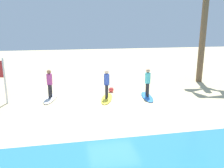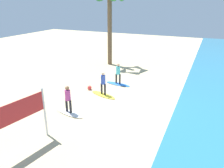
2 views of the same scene
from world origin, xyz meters
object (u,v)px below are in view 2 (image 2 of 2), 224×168
object	(u,v)px
surfboard_blue	(118,84)
palm_tree	(110,3)
surfer_blue	(118,72)
surfer_yellow	(103,82)
surfer_white	(68,97)
beach_ball	(90,88)
surfboard_white	(69,113)
surfboard_yellow	(103,95)

from	to	relation	value
surfboard_blue	palm_tree	size ratio (longest dim) A/B	0.28
surfer_blue	surfer_yellow	world-z (taller)	same
surfer_yellow	surfer_white	bearing A→B (deg)	-11.97
surfer_yellow	surfboard_blue	bearing A→B (deg)	177.66
surfer_white	palm_tree	bearing A→B (deg)	-167.68
beach_ball	surfboard_white	bearing A→B (deg)	11.30
palm_tree	beach_ball	bearing A→B (deg)	12.85
surfboard_blue	beach_ball	xyz separation A→B (m)	(1.87, -1.52, 0.12)
surfboard_blue	surfboard_white	distance (m)	5.64
surfer_blue	surfboard_yellow	bearing A→B (deg)	-2.34
surfer_yellow	beach_ball	xyz separation A→B (m)	(-0.53, -1.42, -0.88)
surfer_blue	surfer_white	world-z (taller)	same
surfboard_yellow	surfboard_white	size ratio (longest dim) A/B	1.00
surfer_yellow	surfer_white	xyz separation A→B (m)	(3.18, -0.67, 0.00)
palm_tree	beach_ball	size ratio (longest dim) A/B	23.48
surfboard_white	palm_tree	distance (m)	12.58
surfboard_blue	surfer_yellow	world-z (taller)	surfer_yellow
surfer_blue	surfer_white	xyz separation A→B (m)	(5.59, -0.77, 0.00)
surfer_blue	surfboard_white	size ratio (longest dim) A/B	0.78
palm_tree	surfboard_blue	bearing A→B (deg)	31.02
surfboard_yellow	surfboard_white	xyz separation A→B (m)	(3.18, -0.67, 0.00)
surfer_blue	palm_tree	world-z (taller)	palm_tree
surfboard_blue	surfboard_yellow	size ratio (longest dim) A/B	1.00
surfer_yellow	surfer_white	distance (m)	3.25
surfboard_white	beach_ball	distance (m)	3.79
surfer_yellow	palm_tree	world-z (taller)	palm_tree
surfboard_blue	beach_ball	size ratio (longest dim) A/B	6.51
surfboard_blue	beach_ball	world-z (taller)	beach_ball
surfer_yellow	palm_tree	distance (m)	9.61
surfer_blue	beach_ball	world-z (taller)	surfer_blue
surfboard_blue	surfboard_yellow	distance (m)	2.41
beach_ball	surfer_white	bearing A→B (deg)	11.30
surfboard_blue	surfer_yellow	xyz separation A→B (m)	(2.41, -0.10, 0.99)
surfer_white	beach_ball	xyz separation A→B (m)	(-3.71, -0.74, -0.88)
surfer_white	palm_tree	xyz separation A→B (m)	(-10.79, -2.36, 5.04)
surfboard_blue	surfer_white	xyz separation A→B (m)	(5.59, -0.77, 0.99)
surfer_yellow	surfer_white	size ratio (longest dim) A/B	1.00
surfboard_yellow	surfer_white	xyz separation A→B (m)	(3.18, -0.67, 0.99)
surfboard_white	surfer_yellow	bearing A→B (deg)	89.73
surfboard_white	palm_tree	world-z (taller)	palm_tree
palm_tree	beach_ball	world-z (taller)	palm_tree
surfboard_white	surfer_white	world-z (taller)	surfer_white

